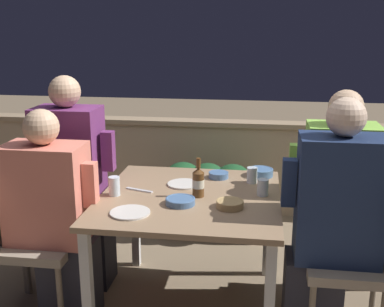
{
  "coord_description": "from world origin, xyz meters",
  "views": [
    {
      "loc": [
        0.37,
        -2.49,
        1.63
      ],
      "look_at": [
        0.0,
        0.08,
        0.93
      ],
      "focal_mm": 45.0,
      "sensor_mm": 36.0,
      "label": 1
    }
  ],
  "objects_px": {
    "chair_right_near": "(369,246)",
    "chair_right_far": "(367,221)",
    "beer_bottle": "(198,182)",
    "chair_left_far": "(47,201)",
    "potted_plant": "(22,186)",
    "chair_left_near": "(21,226)",
    "person_green_blouse": "(332,202)",
    "person_coral_top": "(55,218)",
    "person_navy_jumper": "(331,224)",
    "person_purple_stripe": "(76,183)"
  },
  "relations": [
    {
      "from": "chair_left_far",
      "to": "chair_right_near",
      "type": "distance_m",
      "value": 1.92
    },
    {
      "from": "chair_right_far",
      "to": "chair_right_near",
      "type": "bearing_deg",
      "value": -98.83
    },
    {
      "from": "chair_left_far",
      "to": "chair_right_near",
      "type": "bearing_deg",
      "value": -11.14
    },
    {
      "from": "chair_right_far",
      "to": "person_purple_stripe",
      "type": "bearing_deg",
      "value": 178.57
    },
    {
      "from": "chair_right_far",
      "to": "person_green_blouse",
      "type": "bearing_deg",
      "value": -180.0
    },
    {
      "from": "person_coral_top",
      "to": "beer_bottle",
      "type": "height_order",
      "value": "person_coral_top"
    },
    {
      "from": "person_navy_jumper",
      "to": "chair_left_near",
      "type": "bearing_deg",
      "value": -179.68
    },
    {
      "from": "person_coral_top",
      "to": "person_purple_stripe",
      "type": "distance_m",
      "value": 0.39
    },
    {
      "from": "person_purple_stripe",
      "to": "beer_bottle",
      "type": "relative_size",
      "value": 6.07
    },
    {
      "from": "person_purple_stripe",
      "to": "potted_plant",
      "type": "xyz_separation_m",
      "value": [
        -0.65,
        0.54,
        -0.24
      ]
    },
    {
      "from": "person_navy_jumper",
      "to": "beer_bottle",
      "type": "relative_size",
      "value": 5.88
    },
    {
      "from": "chair_right_far",
      "to": "beer_bottle",
      "type": "relative_size",
      "value": 4.06
    },
    {
      "from": "chair_right_near",
      "to": "person_green_blouse",
      "type": "relative_size",
      "value": 0.69
    },
    {
      "from": "chair_left_near",
      "to": "potted_plant",
      "type": "relative_size",
      "value": 1.26
    },
    {
      "from": "chair_right_far",
      "to": "person_coral_top",
      "type": "bearing_deg",
      "value": -168.89
    },
    {
      "from": "chair_right_near",
      "to": "chair_right_far",
      "type": "relative_size",
      "value": 1.0
    },
    {
      "from": "chair_right_near",
      "to": "potted_plant",
      "type": "xyz_separation_m",
      "value": [
        -2.34,
        0.91,
        -0.11
      ]
    },
    {
      "from": "person_coral_top",
      "to": "person_green_blouse",
      "type": "bearing_deg",
      "value": 12.53
    },
    {
      "from": "person_navy_jumper",
      "to": "chair_right_near",
      "type": "bearing_deg",
      "value": -0.0
    },
    {
      "from": "chair_left_near",
      "to": "person_navy_jumper",
      "type": "xyz_separation_m",
      "value": [
        1.67,
        0.01,
        0.11
      ]
    },
    {
      "from": "chair_left_far",
      "to": "beer_bottle",
      "type": "distance_m",
      "value": 1.05
    },
    {
      "from": "chair_left_far",
      "to": "person_green_blouse",
      "type": "xyz_separation_m",
      "value": [
        1.74,
        -0.04,
        0.11
      ]
    },
    {
      "from": "chair_left_far",
      "to": "person_navy_jumper",
      "type": "xyz_separation_m",
      "value": [
        1.69,
        -0.37,
        0.11
      ]
    },
    {
      "from": "person_purple_stripe",
      "to": "beer_bottle",
      "type": "height_order",
      "value": "person_purple_stripe"
    },
    {
      "from": "beer_bottle",
      "to": "person_purple_stripe",
      "type": "bearing_deg",
      "value": 164.8
    },
    {
      "from": "beer_bottle",
      "to": "person_navy_jumper",
      "type": "bearing_deg",
      "value": -12.59
    },
    {
      "from": "chair_left_near",
      "to": "chair_right_near",
      "type": "distance_m",
      "value": 1.87
    },
    {
      "from": "chair_left_far",
      "to": "chair_right_far",
      "type": "height_order",
      "value": "same"
    },
    {
      "from": "person_coral_top",
      "to": "person_green_blouse",
      "type": "distance_m",
      "value": 1.55
    },
    {
      "from": "person_purple_stripe",
      "to": "chair_right_far",
      "type": "relative_size",
      "value": 1.49
    },
    {
      "from": "beer_bottle",
      "to": "chair_right_near",
      "type": "bearing_deg",
      "value": -9.86
    },
    {
      "from": "person_green_blouse",
      "to": "potted_plant",
      "type": "xyz_separation_m",
      "value": [
        -2.19,
        0.58,
        -0.22
      ]
    },
    {
      "from": "person_navy_jumper",
      "to": "person_green_blouse",
      "type": "height_order",
      "value": "person_navy_jumper"
    },
    {
      "from": "person_purple_stripe",
      "to": "beer_bottle",
      "type": "xyz_separation_m",
      "value": [
        0.8,
        -0.22,
        0.12
      ]
    },
    {
      "from": "chair_left_near",
      "to": "person_purple_stripe",
      "type": "distance_m",
      "value": 0.44
    },
    {
      "from": "beer_bottle",
      "to": "potted_plant",
      "type": "distance_m",
      "value": 1.67
    },
    {
      "from": "chair_left_far",
      "to": "potted_plant",
      "type": "height_order",
      "value": "chair_left_far"
    },
    {
      "from": "person_navy_jumper",
      "to": "chair_right_far",
      "type": "xyz_separation_m",
      "value": [
        0.25,
        0.33,
        -0.11
      ]
    },
    {
      "from": "person_coral_top",
      "to": "chair_right_far",
      "type": "height_order",
      "value": "person_coral_top"
    },
    {
      "from": "chair_right_far",
      "to": "potted_plant",
      "type": "bearing_deg",
      "value": 166.38
    },
    {
      "from": "beer_bottle",
      "to": "chair_left_far",
      "type": "bearing_deg",
      "value": 167.72
    },
    {
      "from": "chair_right_near",
      "to": "potted_plant",
      "type": "relative_size",
      "value": 1.26
    },
    {
      "from": "person_coral_top",
      "to": "potted_plant",
      "type": "bearing_deg",
      "value": 126.46
    },
    {
      "from": "chair_left_near",
      "to": "potted_plant",
      "type": "distance_m",
      "value": 1.04
    },
    {
      "from": "person_coral_top",
      "to": "chair_right_near",
      "type": "height_order",
      "value": "person_coral_top"
    },
    {
      "from": "chair_left_near",
      "to": "person_green_blouse",
      "type": "distance_m",
      "value": 1.75
    },
    {
      "from": "chair_left_far",
      "to": "potted_plant",
      "type": "distance_m",
      "value": 0.71
    },
    {
      "from": "chair_left_far",
      "to": "potted_plant",
      "type": "bearing_deg",
      "value": 130.37
    },
    {
      "from": "beer_bottle",
      "to": "chair_left_near",
      "type": "bearing_deg",
      "value": -170.41
    },
    {
      "from": "person_coral_top",
      "to": "chair_right_near",
      "type": "relative_size",
      "value": 1.34
    }
  ]
}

